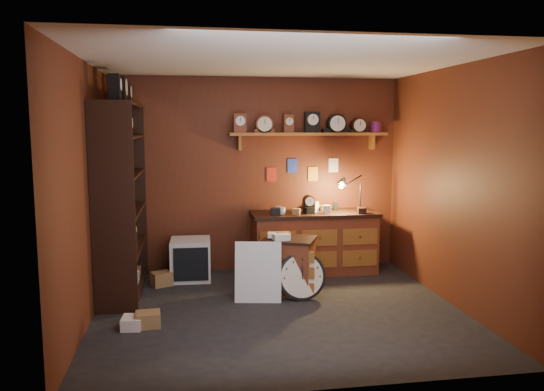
{
  "coord_description": "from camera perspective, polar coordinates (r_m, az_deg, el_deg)",
  "views": [
    {
      "loc": [
        -0.98,
        -5.56,
        2.03
      ],
      "look_at": [
        -0.02,
        0.35,
        1.24
      ],
      "focal_mm": 35.0,
      "sensor_mm": 36.0,
      "label": 1
    }
  ],
  "objects": [
    {
      "name": "floor",
      "position": [
        6.0,
        0.74,
        -12.29
      ],
      "size": [
        4.0,
        4.0,
        0.0
      ],
      "primitive_type": "plane",
      "color": "black",
      "rests_on": "ground"
    },
    {
      "name": "room_shell",
      "position": [
        5.77,
        1.02,
        4.41
      ],
      "size": [
        4.02,
        3.62,
        2.71
      ],
      "color": "#5A2715",
      "rests_on": "ground"
    },
    {
      "name": "shelving_unit",
      "position": [
        6.64,
        -16.18,
        0.47
      ],
      "size": [
        0.47,
        1.6,
        2.58
      ],
      "color": "black",
      "rests_on": "ground"
    },
    {
      "name": "workbench",
      "position": [
        7.41,
        4.57,
        -4.66
      ],
      "size": [
        1.74,
        0.66,
        1.36
      ],
      "color": "brown",
      "rests_on": "ground"
    },
    {
      "name": "low_cabinet",
      "position": [
        6.5,
        1.9,
        -7.26
      ],
      "size": [
        0.76,
        0.71,
        0.77
      ],
      "rotation": [
        0.0,
        0.0,
        -0.42
      ],
      "color": "brown",
      "rests_on": "ground"
    },
    {
      "name": "big_round_clock",
      "position": [
        6.3,
        3.2,
        -8.66
      ],
      "size": [
        0.57,
        0.18,
        0.57
      ],
      "color": "black",
      "rests_on": "ground"
    },
    {
      "name": "white_panel",
      "position": [
        6.31,
        -1.5,
        -11.28
      ],
      "size": [
        0.56,
        0.24,
        0.71
      ],
      "primitive_type": "cube",
      "rotation": [
        -0.17,
        0.0,
        -0.18
      ],
      "color": "silver",
      "rests_on": "ground"
    },
    {
      "name": "mini_fridge",
      "position": [
        7.17,
        -8.74,
        -6.8
      ],
      "size": [
        0.54,
        0.56,
        0.54
      ],
      "rotation": [
        0.0,
        0.0,
        -0.04
      ],
      "color": "silver",
      "rests_on": "ground"
    },
    {
      "name": "floor_box_a",
      "position": [
        5.68,
        -13.18,
        -12.85
      ],
      "size": [
        0.26,
        0.23,
        0.15
      ],
      "primitive_type": "cube",
      "rotation": [
        0.0,
        0.0,
        0.07
      ],
      "color": "olive",
      "rests_on": "ground"
    },
    {
      "name": "floor_box_b",
      "position": [
        5.68,
        -14.82,
        -13.08
      ],
      "size": [
        0.21,
        0.25,
        0.12
      ],
      "primitive_type": "cube",
      "rotation": [
        0.0,
        0.0,
        -0.07
      ],
      "color": "white",
      "rests_on": "ground"
    },
    {
      "name": "floor_box_c",
      "position": [
        7.0,
        -11.8,
        -8.77
      ],
      "size": [
        0.3,
        0.28,
        0.18
      ],
      "primitive_type": "cube",
      "rotation": [
        0.0,
        0.0,
        0.4
      ],
      "color": "olive",
      "rests_on": "ground"
    }
  ]
}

